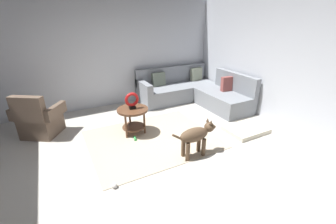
# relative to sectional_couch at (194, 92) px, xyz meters

# --- Properties ---
(ground_plane) EXTENTS (6.00, 6.00, 0.10)m
(ground_plane) POSITION_rel_sectional_couch_xyz_m (-1.99, -2.01, -0.34)
(ground_plane) COLOR beige
(wall_back) EXTENTS (6.00, 0.12, 2.70)m
(wall_back) POSITION_rel_sectional_couch_xyz_m (-1.99, 0.93, 1.06)
(wall_back) COLOR silver
(wall_back) RESTS_ON ground_plane
(wall_right) EXTENTS (0.12, 6.00, 2.70)m
(wall_right) POSITION_rel_sectional_couch_xyz_m (0.95, -2.01, 1.06)
(wall_right) COLOR silver
(wall_right) RESTS_ON ground_plane
(area_rug) EXTENTS (2.30, 1.90, 0.01)m
(area_rug) POSITION_rel_sectional_couch_xyz_m (-1.84, -1.31, -0.29)
(area_rug) COLOR #BCAD93
(area_rug) RESTS_ON ground_plane
(sectional_couch) EXTENTS (2.20, 2.25, 0.88)m
(sectional_couch) POSITION_rel_sectional_couch_xyz_m (0.00, 0.00, 0.00)
(sectional_couch) COLOR gray
(sectional_couch) RESTS_ON ground_plane
(armchair) EXTENTS (1.00, 0.94, 0.88)m
(armchair) POSITION_rel_sectional_couch_xyz_m (-3.69, -0.13, 0.03)
(armchair) COLOR brown
(armchair) RESTS_ON ground_plane
(side_table) EXTENTS (0.60, 0.60, 0.54)m
(side_table) POSITION_rel_sectional_couch_xyz_m (-2.06, -0.93, 0.12)
(side_table) COLOR brown
(side_table) RESTS_ON ground_plane
(torus_sculpture) EXTENTS (0.28, 0.08, 0.33)m
(torus_sculpture) POSITION_rel_sectional_couch_xyz_m (-2.06, -0.93, 0.42)
(torus_sculpture) COLOR black
(torus_sculpture) RESTS_ON side_table
(dog_bed_mat) EXTENTS (0.80, 0.60, 0.09)m
(dog_bed_mat) POSITION_rel_sectional_couch_xyz_m (-0.01, -1.93, -0.25)
(dog_bed_mat) COLOR beige
(dog_bed_mat) RESTS_ON ground_plane
(dog) EXTENTS (0.85, 0.22, 0.63)m
(dog) POSITION_rel_sectional_couch_xyz_m (-1.41, -2.14, 0.09)
(dog) COLOR brown
(dog) RESTS_ON ground_plane
(dog_toy_ball) EXTENTS (0.08, 0.08, 0.08)m
(dog_toy_ball) POSITION_rel_sectional_couch_xyz_m (-2.83, -2.27, -0.25)
(dog_toy_ball) COLOR silver
(dog_toy_ball) RESTS_ON ground_plane
(dog_toy_rope) EXTENTS (0.08, 0.15, 0.05)m
(dog_toy_rope) POSITION_rel_sectional_couch_xyz_m (-2.13, -1.17, -0.27)
(dog_toy_rope) COLOR green
(dog_toy_rope) RESTS_ON ground_plane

